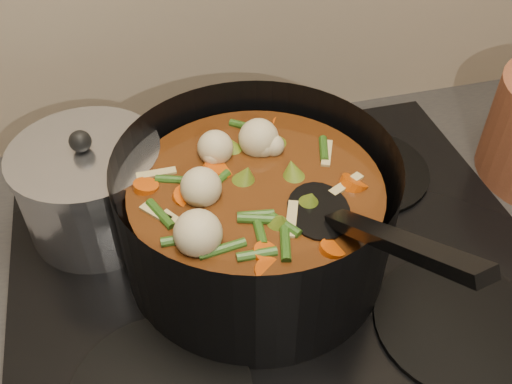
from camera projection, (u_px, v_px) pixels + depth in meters
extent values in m
cube|color=black|center=(279.00, 287.00, 0.71)|extent=(2.64, 0.64, 0.05)
cube|color=black|center=(280.00, 269.00, 0.68)|extent=(0.62, 0.54, 0.02)
cylinder|color=black|center=(458.00, 323.00, 0.61)|extent=(0.18, 0.18, 0.01)
cylinder|color=black|center=(133.00, 211.00, 0.73)|extent=(0.18, 0.18, 0.01)
cylinder|color=black|center=(364.00, 170.00, 0.79)|extent=(0.18, 0.18, 0.01)
cylinder|color=black|center=(256.00, 212.00, 0.63)|extent=(0.31, 0.31, 0.15)
cylinder|color=black|center=(256.00, 253.00, 0.68)|extent=(0.30, 0.30, 0.01)
cylinder|color=#4D240D|center=(256.00, 220.00, 0.64)|extent=(0.27, 0.27, 0.11)
cylinder|color=#CD4109|center=(292.00, 181.00, 0.61)|extent=(0.03, 0.03, 0.03)
cylinder|color=#CD4109|center=(279.00, 149.00, 0.66)|extent=(0.04, 0.04, 0.03)
cylinder|color=#CD4109|center=(209.00, 138.00, 0.67)|extent=(0.04, 0.04, 0.03)
cylinder|color=#CD4109|center=(204.00, 186.00, 0.61)|extent=(0.03, 0.04, 0.03)
cylinder|color=#CD4109|center=(199.00, 235.00, 0.56)|extent=(0.04, 0.04, 0.03)
cylinder|color=#CD4109|center=(266.00, 214.00, 0.58)|extent=(0.04, 0.04, 0.03)
cylinder|color=#CD4109|center=(321.00, 205.00, 0.59)|extent=(0.04, 0.04, 0.03)
cylinder|color=#CD4109|center=(333.00, 155.00, 0.65)|extent=(0.04, 0.03, 0.03)
cylinder|color=#CD4109|center=(259.00, 155.00, 0.65)|extent=(0.04, 0.04, 0.03)
cylinder|color=#CD4109|center=(197.00, 155.00, 0.65)|extent=(0.04, 0.04, 0.03)
cylinder|color=#CD4109|center=(219.00, 194.00, 0.60)|extent=(0.03, 0.03, 0.03)
sphere|color=beige|center=(313.00, 168.00, 0.61)|extent=(0.04, 0.04, 0.04)
sphere|color=beige|center=(223.00, 148.00, 0.64)|extent=(0.04, 0.04, 0.04)
sphere|color=beige|center=(221.00, 215.00, 0.56)|extent=(0.04, 0.04, 0.04)
sphere|color=beige|center=(316.00, 187.00, 0.59)|extent=(0.04, 0.04, 0.04)
cone|color=olive|center=(238.00, 242.00, 0.54)|extent=(0.04, 0.04, 0.04)
cone|color=olive|center=(335.00, 202.00, 0.58)|extent=(0.04, 0.04, 0.04)
cone|color=olive|center=(292.00, 138.00, 0.66)|extent=(0.04, 0.04, 0.04)
cone|color=olive|center=(196.00, 151.00, 0.64)|extent=(0.04, 0.04, 0.04)
cone|color=olive|center=(192.00, 223.00, 0.56)|extent=(0.04, 0.04, 0.04)
cone|color=olive|center=(307.00, 231.00, 0.55)|extent=(0.04, 0.04, 0.04)
cylinder|color=#2F5318|center=(276.00, 159.00, 0.63)|extent=(0.01, 0.04, 0.01)
cylinder|color=#2F5318|center=(228.00, 128.00, 0.67)|extent=(0.04, 0.03, 0.01)
cylinder|color=#2F5318|center=(186.00, 163.00, 0.63)|extent=(0.04, 0.02, 0.01)
cylinder|color=#2F5318|center=(197.00, 200.00, 0.58)|extent=(0.03, 0.04, 0.01)
cylinder|color=#2F5318|center=(240.00, 213.00, 0.57)|extent=(0.03, 0.04, 0.01)
cylinder|color=#2F5318|center=(305.00, 250.00, 0.54)|extent=(0.04, 0.02, 0.01)
cylinder|color=#2F5318|center=(334.00, 200.00, 0.59)|extent=(0.04, 0.03, 0.01)
cylinder|color=#2F5318|center=(307.00, 164.00, 0.63)|extent=(0.01, 0.04, 0.01)
cylinder|color=#2F5318|center=(265.00, 157.00, 0.64)|extent=(0.04, 0.03, 0.01)
cylinder|color=#2F5318|center=(207.00, 134.00, 0.67)|extent=(0.04, 0.02, 0.01)
cylinder|color=#2F5318|center=(179.00, 175.00, 0.61)|extent=(0.03, 0.04, 0.01)
cylinder|color=#2F5318|center=(205.00, 210.00, 0.57)|extent=(0.03, 0.04, 0.01)
cylinder|color=#2F5318|center=(252.00, 214.00, 0.57)|extent=(0.04, 0.02, 0.01)
cylinder|color=#2F5318|center=(328.00, 238.00, 0.55)|extent=(0.04, 0.03, 0.01)
cube|color=tan|center=(186.00, 182.00, 0.61)|extent=(0.04, 0.01, 0.00)
cube|color=tan|center=(241.00, 235.00, 0.55)|extent=(0.02, 0.05, 0.00)
cube|color=tan|center=(324.00, 201.00, 0.58)|extent=(0.04, 0.03, 0.00)
cube|color=tan|center=(288.00, 146.00, 0.65)|extent=(0.04, 0.04, 0.00)
cube|color=tan|center=(203.00, 156.00, 0.64)|extent=(0.03, 0.04, 0.00)
cube|color=tan|center=(201.00, 219.00, 0.57)|extent=(0.05, 0.02, 0.00)
ellipsoid|color=black|center=(318.00, 212.00, 0.58)|extent=(0.08, 0.09, 0.01)
cube|color=black|center=(397.00, 242.00, 0.48)|extent=(0.06, 0.18, 0.11)
cylinder|color=silver|center=(94.00, 192.00, 0.69)|extent=(0.17, 0.17, 0.11)
cylinder|color=silver|center=(84.00, 154.00, 0.65)|extent=(0.17, 0.17, 0.01)
sphere|color=black|center=(80.00, 141.00, 0.63)|extent=(0.03, 0.03, 0.03)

